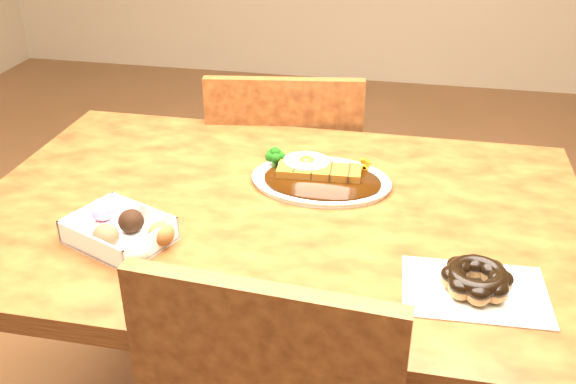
% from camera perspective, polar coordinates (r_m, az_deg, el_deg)
% --- Properties ---
extents(table, '(1.20, 0.80, 0.75)m').
position_cam_1_polar(table, '(1.31, -0.95, -5.03)').
color(table, '#451C0D').
rests_on(table, ground).
extents(chair_far, '(0.48, 0.48, 0.87)m').
position_cam_1_polar(chair_far, '(1.87, -0.11, -0.17)').
color(chair_far, '#451C0D').
rests_on(chair_far, ground).
extents(katsu_curry_plate, '(0.29, 0.21, 0.06)m').
position_cam_1_polar(katsu_curry_plate, '(1.34, 2.76, 1.37)').
color(katsu_curry_plate, white).
rests_on(katsu_curry_plate, table).
extents(donut_box, '(0.21, 0.19, 0.05)m').
position_cam_1_polar(donut_box, '(1.18, -14.81, -3.26)').
color(donut_box, white).
rests_on(donut_box, table).
extents(pon_de_ring, '(0.23, 0.17, 0.04)m').
position_cam_1_polar(pon_de_ring, '(1.06, 16.40, -7.52)').
color(pon_de_ring, silver).
rests_on(pon_de_ring, table).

